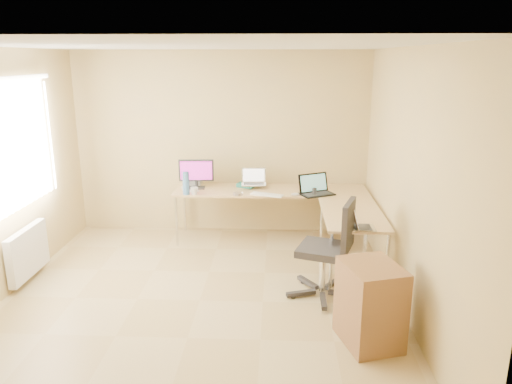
{
  "coord_description": "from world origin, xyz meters",
  "views": [
    {
      "loc": [
        0.81,
        -4.64,
        2.49
      ],
      "look_at": [
        0.55,
        1.1,
        0.9
      ],
      "focal_mm": 34.13,
      "sensor_mm": 36.0,
      "label": 1
    }
  ],
  "objects_px": {
    "monitor": "(196,174)",
    "desk_return": "(351,242)",
    "cabinet": "(370,306)",
    "desk_main": "(271,215)",
    "laptop_center": "(254,177)",
    "laptop_return": "(363,219)",
    "laptop_black": "(317,185)",
    "water_bottle": "(186,183)",
    "keyboard": "(267,195)",
    "office_chair": "(323,252)",
    "desk_fan": "(197,175)",
    "mug": "(194,191)"
  },
  "relations": [
    {
      "from": "desk_main",
      "to": "laptop_return",
      "type": "distance_m",
      "value": 1.9
    },
    {
      "from": "laptop_black",
      "to": "water_bottle",
      "type": "xyz_separation_m",
      "value": [
        -1.74,
        -0.07,
        0.02
      ]
    },
    {
      "from": "laptop_black",
      "to": "mug",
      "type": "bearing_deg",
      "value": 155.34
    },
    {
      "from": "mug",
      "to": "cabinet",
      "type": "bearing_deg",
      "value": -49.24
    },
    {
      "from": "water_bottle",
      "to": "monitor",
      "type": "bearing_deg",
      "value": 74.49
    },
    {
      "from": "desk_return",
      "to": "laptop_black",
      "type": "relative_size",
      "value": 3.01
    },
    {
      "from": "desk_return",
      "to": "office_chair",
      "type": "distance_m",
      "value": 0.77
    },
    {
      "from": "desk_main",
      "to": "desk_fan",
      "type": "height_order",
      "value": "desk_fan"
    },
    {
      "from": "laptop_black",
      "to": "keyboard",
      "type": "distance_m",
      "value": 0.68
    },
    {
      "from": "laptop_center",
      "to": "desk_fan",
      "type": "relative_size",
      "value": 1.2
    },
    {
      "from": "desk_main",
      "to": "desk_return",
      "type": "xyz_separation_m",
      "value": [
        0.98,
        -1.0,
        0.0
      ]
    },
    {
      "from": "mug",
      "to": "cabinet",
      "type": "distance_m",
      "value": 3.0
    },
    {
      "from": "monitor",
      "to": "desk_fan",
      "type": "distance_m",
      "value": 0.19
    },
    {
      "from": "monitor",
      "to": "laptop_center",
      "type": "xyz_separation_m",
      "value": [
        0.8,
        0.04,
        -0.04
      ]
    },
    {
      "from": "desk_fan",
      "to": "monitor",
      "type": "bearing_deg",
      "value": -82.16
    },
    {
      "from": "desk_fan",
      "to": "cabinet",
      "type": "xyz_separation_m",
      "value": [
        1.98,
        -2.75,
        -0.51
      ]
    },
    {
      "from": "laptop_center",
      "to": "laptop_return",
      "type": "distance_m",
      "value": 2.03
    },
    {
      "from": "desk_return",
      "to": "keyboard",
      "type": "xyz_separation_m",
      "value": [
        -1.02,
        0.7,
        0.37
      ]
    },
    {
      "from": "keyboard",
      "to": "water_bottle",
      "type": "height_order",
      "value": "water_bottle"
    },
    {
      "from": "desk_fan",
      "to": "cabinet",
      "type": "bearing_deg",
      "value": -52.36
    },
    {
      "from": "cabinet",
      "to": "desk_main",
      "type": "bearing_deg",
      "value": 92.93
    },
    {
      "from": "water_bottle",
      "to": "mug",
      "type": "bearing_deg",
      "value": 0.0
    },
    {
      "from": "water_bottle",
      "to": "office_chair",
      "type": "height_order",
      "value": "office_chair"
    },
    {
      "from": "laptop_center",
      "to": "cabinet",
      "type": "xyz_separation_m",
      "value": [
        1.17,
        -2.62,
        -0.53
      ]
    },
    {
      "from": "water_bottle",
      "to": "desk_main",
      "type": "bearing_deg",
      "value": 14.8
    },
    {
      "from": "desk_fan",
      "to": "keyboard",
      "type": "bearing_deg",
      "value": -24.42
    },
    {
      "from": "mug",
      "to": "laptop_return",
      "type": "bearing_deg",
      "value": -31.56
    },
    {
      "from": "water_bottle",
      "to": "laptop_black",
      "type": "bearing_deg",
      "value": 2.16
    },
    {
      "from": "office_chair",
      "to": "cabinet",
      "type": "distance_m",
      "value": 0.97
    },
    {
      "from": "desk_fan",
      "to": "laptop_return",
      "type": "xyz_separation_m",
      "value": [
        2.06,
        -1.74,
        -0.04
      ]
    },
    {
      "from": "desk_fan",
      "to": "laptop_return",
      "type": "relative_size",
      "value": 0.94
    },
    {
      "from": "mug",
      "to": "laptop_return",
      "type": "distance_m",
      "value": 2.37
    },
    {
      "from": "desk_return",
      "to": "laptop_center",
      "type": "distance_m",
      "value": 1.7
    },
    {
      "from": "office_chair",
      "to": "laptop_black",
      "type": "bearing_deg",
      "value": 107.38
    },
    {
      "from": "laptop_return",
      "to": "office_chair",
      "type": "xyz_separation_m",
      "value": [
        -0.42,
        -0.11,
        -0.33
      ]
    },
    {
      "from": "monitor",
      "to": "cabinet",
      "type": "distance_m",
      "value": 3.29
    },
    {
      "from": "water_bottle",
      "to": "laptop_return",
      "type": "bearing_deg",
      "value": -30.25
    },
    {
      "from": "laptop_center",
      "to": "mug",
      "type": "bearing_deg",
      "value": -158.71
    },
    {
      "from": "office_chair",
      "to": "desk_fan",
      "type": "bearing_deg",
      "value": 150.15
    },
    {
      "from": "laptop_center",
      "to": "desk_fan",
      "type": "bearing_deg",
      "value": 166.84
    },
    {
      "from": "mug",
      "to": "cabinet",
      "type": "relative_size",
      "value": 0.13
    },
    {
      "from": "cabinet",
      "to": "desk_fan",
      "type": "bearing_deg",
      "value": 108.77
    },
    {
      "from": "monitor",
      "to": "desk_return",
      "type": "bearing_deg",
      "value": -30.74
    },
    {
      "from": "laptop_center",
      "to": "office_chair",
      "type": "distance_m",
      "value": 1.94
    },
    {
      "from": "mug",
      "to": "office_chair",
      "type": "relative_size",
      "value": 0.1
    },
    {
      "from": "desk_main",
      "to": "laptop_center",
      "type": "distance_m",
      "value": 0.58
    },
    {
      "from": "cabinet",
      "to": "laptop_black",
      "type": "bearing_deg",
      "value": 80.65
    },
    {
      "from": "keyboard",
      "to": "monitor",
      "type": "bearing_deg",
      "value": -178.23
    },
    {
      "from": "laptop_center",
      "to": "laptop_black",
      "type": "relative_size",
      "value": 0.79
    },
    {
      "from": "monitor",
      "to": "cabinet",
      "type": "bearing_deg",
      "value": -56.49
    }
  ]
}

